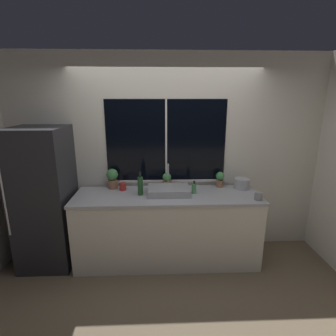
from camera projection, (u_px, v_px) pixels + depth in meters
ground_plane at (168, 275)px, 3.25m from camera, size 14.00×14.00×0.00m
wall_back at (166, 156)px, 3.62m from camera, size 8.00×0.09×2.70m
wall_left at (33, 147)px, 4.27m from camera, size 0.06×7.00×2.70m
wall_right at (291, 145)px, 4.43m from camera, size 0.06×7.00×2.70m
counter at (167, 228)px, 3.46m from camera, size 2.36×0.70×0.93m
refrigerator at (46, 198)px, 3.33m from camera, size 0.64×0.74×1.79m
sink at (169, 190)px, 3.35m from camera, size 0.53×0.41×0.34m
potted_plant_left at (112, 178)px, 3.52m from camera, size 0.15×0.15×0.27m
potted_plant_center at (167, 181)px, 3.57m from camera, size 0.13×0.13×0.21m
potted_plant_right at (220, 179)px, 3.59m from camera, size 0.12×0.12×0.22m
soap_bottle at (194, 188)px, 3.36m from camera, size 0.06×0.06×0.17m
bottle_tall at (140, 185)px, 3.29m from camera, size 0.07×0.07×0.30m
mug_red at (123, 187)px, 3.48m from camera, size 0.09×0.09×0.10m
mug_grey at (258, 196)px, 3.15m from camera, size 0.09×0.09×0.10m
kettle at (242, 183)px, 3.54m from camera, size 0.20×0.20×0.16m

